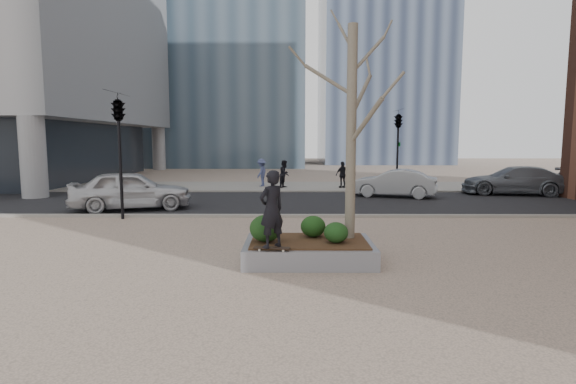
{
  "coord_description": "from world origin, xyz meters",
  "views": [
    {
      "loc": [
        0.57,
        -10.36,
        2.83
      ],
      "look_at": [
        0.5,
        2.0,
        1.4
      ],
      "focal_mm": 28.0,
      "sensor_mm": 36.0,
      "label": 1
    }
  ],
  "objects_px": {
    "planter": "(309,251)",
    "skateboarder": "(272,209)",
    "skateboard": "(272,249)",
    "police_car": "(131,190)"
  },
  "relations": [
    {
      "from": "planter",
      "to": "skateboard",
      "type": "xyz_separation_m",
      "value": [
        -0.83,
        -0.86,
        0.26
      ]
    },
    {
      "from": "planter",
      "to": "police_car",
      "type": "xyz_separation_m",
      "value": [
        -6.89,
        7.67,
        0.59
      ]
    },
    {
      "from": "planter",
      "to": "skateboarder",
      "type": "relative_size",
      "value": 1.79
    },
    {
      "from": "planter",
      "to": "skateboarder",
      "type": "distance_m",
      "value": 1.65
    },
    {
      "from": "skateboard",
      "to": "skateboarder",
      "type": "bearing_deg",
      "value": -172.15
    },
    {
      "from": "skateboard",
      "to": "skateboarder",
      "type": "height_order",
      "value": "skateboarder"
    },
    {
      "from": "planter",
      "to": "police_car",
      "type": "relative_size",
      "value": 0.64
    },
    {
      "from": "planter",
      "to": "police_car",
      "type": "height_order",
      "value": "police_car"
    },
    {
      "from": "skateboard",
      "to": "police_car",
      "type": "distance_m",
      "value": 10.47
    },
    {
      "from": "skateboarder",
      "to": "police_car",
      "type": "xyz_separation_m",
      "value": [
        -6.06,
        8.53,
        -0.54
      ]
    }
  ]
}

